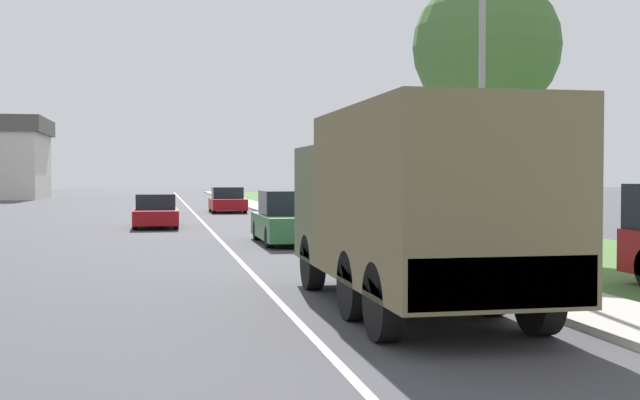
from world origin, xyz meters
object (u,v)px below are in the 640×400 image
car_nearest_ahead (288,220)px  lamp_post (473,51)px  car_second_ahead (156,212)px  car_third_ahead (227,201)px  military_truck (412,202)px

car_nearest_ahead → lamp_post: lamp_post is taller
car_second_ahead → car_third_ahead: bearing=72.6°
military_truck → car_third_ahead: (0.03, 33.86, -1.04)m
car_second_ahead → car_nearest_ahead: bearing=-65.0°
military_truck → lamp_post: lamp_post is taller
military_truck → car_second_ahead: bearing=100.5°
car_second_ahead → car_third_ahead: car_third_ahead is taller
car_nearest_ahead → car_second_ahead: car_nearest_ahead is taller
military_truck → lamp_post: size_ratio=0.91×
military_truck → car_nearest_ahead: military_truck is taller
car_second_ahead → car_third_ahead: (3.97, 12.70, 0.03)m
car_nearest_ahead → car_third_ahead: 21.29m
car_nearest_ahead → car_second_ahead: size_ratio=1.07×
car_nearest_ahead → car_third_ahead: size_ratio=1.14×
military_truck → car_second_ahead: (-3.94, 21.16, -1.08)m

